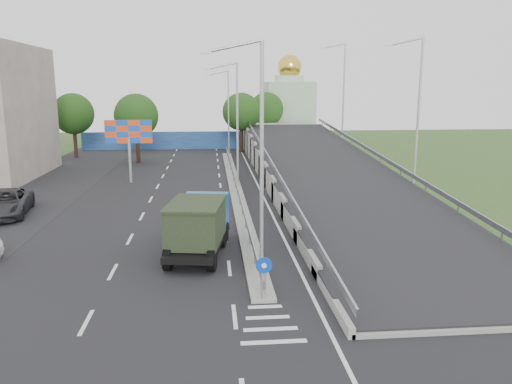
{
  "coord_description": "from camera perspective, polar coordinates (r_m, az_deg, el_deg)",
  "views": [
    {
      "loc": [
        -1.95,
        -15.92,
        8.25
      ],
      "look_at": [
        0.66,
        12.71,
        2.2
      ],
      "focal_mm": 35.0,
      "sensor_mm": 36.0,
      "label": 1
    }
  ],
  "objects": [
    {
      "name": "lamp_post_mid",
      "position": [
        42.04,
        -2.41,
        8.54
      ],
      "size": [
        2.74,
        0.18,
        10.08
      ],
      "color": "#B2B5B7",
      "rests_on": "median"
    },
    {
      "name": "blue_wall",
      "position": [
        68.32,
        -6.93,
        5.87
      ],
      "size": [
        30.0,
        0.5,
        2.4
      ],
      "primitive_type": "cube",
      "color": "navy",
      "rests_on": "ground"
    },
    {
      "name": "dump_truck",
      "position": [
        25.22,
        -6.52,
        -3.56
      ],
      "size": [
        3.3,
        6.72,
        2.84
      ],
      "rotation": [
        0.0,
        0.0,
        -0.16
      ],
      "color": "black",
      "rests_on": "ground"
    },
    {
      "name": "tree_median_far",
      "position": [
        64.12,
        -1.69,
        9.13
      ],
      "size": [
        4.8,
        4.8,
        7.6
      ],
      "color": "black",
      "rests_on": "ground"
    },
    {
      "name": "tree_left_mid",
      "position": [
        56.58,
        -13.52,
        8.45
      ],
      "size": [
        4.8,
        4.8,
        7.6
      ],
      "color": "black",
      "rests_on": "ground"
    },
    {
      "name": "ground",
      "position": [
        18.04,
        1.65,
        -15.34
      ],
      "size": [
        160.0,
        160.0,
        0.0
      ],
      "primitive_type": "plane",
      "color": "#2D4C1E",
      "rests_on": "ground"
    },
    {
      "name": "lamp_post_far",
      "position": [
        62.0,
        -3.34,
        9.61
      ],
      "size": [
        2.74,
        0.18,
        10.08
      ],
      "color": "#B2B5B7",
      "rests_on": "median"
    },
    {
      "name": "tree_ramp_far",
      "position": [
        71.43,
        1.21,
        9.42
      ],
      "size": [
        4.8,
        4.8,
        7.6
      ],
      "color": "black",
      "rests_on": "ground"
    },
    {
      "name": "tree_left_far",
      "position": [
        63.07,
        -20.16,
        8.38
      ],
      "size": [
        4.8,
        4.8,
        7.6
      ],
      "color": "black",
      "rests_on": "ground"
    },
    {
      "name": "median",
      "position": [
        40.79,
        -2.36,
        0.35
      ],
      "size": [
        1.0,
        44.0,
        0.2
      ],
      "primitive_type": "cube",
      "color": "gray",
      "rests_on": "ground"
    },
    {
      "name": "lamp_post_near",
      "position": [
        22.15,
        0.17,
        5.56
      ],
      "size": [
        2.74,
        0.18,
        10.08
      ],
      "color": "#B2B5B7",
      "rests_on": "median"
    },
    {
      "name": "overpass_ramp",
      "position": [
        41.54,
        8.02,
        2.77
      ],
      "size": [
        10.0,
        50.0,
        3.5
      ],
      "color": "gray",
      "rests_on": "ground"
    },
    {
      "name": "billboard",
      "position": [
        44.67,
        -14.35,
        6.3
      ],
      "size": [
        4.0,
        0.24,
        5.5
      ],
      "color": "#B2B5B7",
      "rests_on": "ground"
    },
    {
      "name": "parking_strip",
      "position": [
        39.44,
        -25.94,
        -1.41
      ],
      "size": [
        8.0,
        90.0,
        0.05
      ],
      "primitive_type": "cube",
      "color": "black",
      "rests_on": "ground"
    },
    {
      "name": "sign_bollard",
      "position": [
        19.58,
        0.9,
        -9.75
      ],
      "size": [
        0.64,
        0.23,
        1.67
      ],
      "color": "black",
      "rests_on": "median"
    },
    {
      "name": "road_surface",
      "position": [
        36.87,
        -6.7,
        -1.13
      ],
      "size": [
        26.0,
        90.0,
        0.04
      ],
      "primitive_type": "cube",
      "color": "black",
      "rests_on": "ground"
    },
    {
      "name": "parked_car_c",
      "position": [
        36.41,
        -26.77,
        -1.14
      ],
      "size": [
        3.78,
        6.47,
        1.69
      ],
      "primitive_type": "imported",
      "rotation": [
        0.0,
        0.0,
        0.17
      ],
      "color": "#2E2E32",
      "rests_on": "ground"
    },
    {
      "name": "church",
      "position": [
        76.91,
        3.79,
        9.67
      ],
      "size": [
        7.0,
        7.0,
        13.8
      ],
      "color": "#B2CCAD",
      "rests_on": "ground"
    },
    {
      "name": "median_guardrail",
      "position": [
        40.67,
        -2.36,
        1.24
      ],
      "size": [
        0.09,
        44.0,
        0.71
      ],
      "color": "gray",
      "rests_on": "median"
    }
  ]
}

